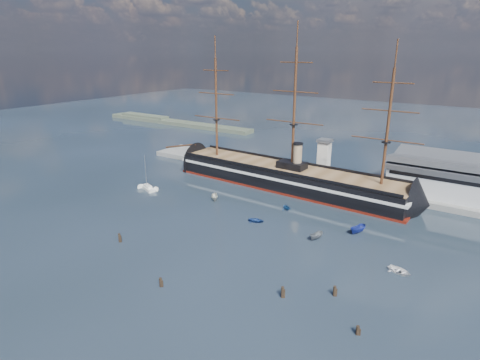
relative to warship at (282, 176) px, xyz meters
The scene contains 17 objects.
ground 21.75m from the warship, 69.37° to the right, with size 600.00×600.00×0.00m, color black.
quay 24.08m from the warship, 42.39° to the left, with size 180.00×18.00×2.00m, color slate.
quay_tower 17.68m from the warship, 50.99° to the left, with size 5.00×5.00×15.00m.
shoreline 151.58m from the warship, 150.34° to the left, with size 120.00×10.00×4.00m.
warship is the anchor object (origin of this frame).
sailboat 49.67m from the warship, 141.97° to the right, with size 8.44×5.28×13.02m.
motorboat_a 28.53m from the warship, 115.39° to the right, with size 6.31×2.31×2.52m, color beige.
motorboat_b 34.19m from the warship, 74.76° to the right, with size 2.97×1.19×1.38m, color navy.
motorboat_c 44.18m from the warship, 49.63° to the right, with size 5.82×2.13×2.33m, color slate.
motorboat_d 23.00m from the warship, 58.19° to the right, with size 5.92×2.56×2.17m, color navy.
motorboat_e 64.44m from the warship, 37.01° to the right, with size 3.38×1.35×1.58m, color white.
motorboat_f 43.64m from the warship, 32.75° to the right, with size 6.89×2.52×2.75m, color navy.
piling_near_left 65.98m from the warship, 102.58° to the right, with size 0.64×0.64×3.19m, color black.
piling_near_mid 74.18m from the warship, 82.38° to the right, with size 0.64×0.64×2.83m, color black.
piling_near_right 70.84m from the warship, 61.66° to the right, with size 0.64×0.64×3.24m, color black.
piling_far_right 70.01m from the warship, 52.79° to the right, with size 0.64×0.64×2.99m, color black.
piling_extra 82.02m from the warship, 52.23° to the right, with size 0.64×0.64×2.54m, color black.
Camera 1 is at (58.63, -66.29, 48.99)m, focal length 30.00 mm.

